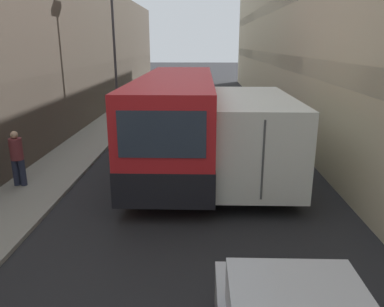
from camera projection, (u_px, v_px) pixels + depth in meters
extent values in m
plane|color=#232326|center=(195.00, 157.00, 14.60)|extent=(150.00, 150.00, 0.00)
cube|color=gray|center=(75.00, 154.00, 14.71)|extent=(2.08, 60.00, 0.11)
cube|color=#51473D|center=(5.00, 54.00, 13.70)|extent=(2.40, 60.00, 7.73)
cube|color=black|center=(31.00, 117.00, 14.33)|extent=(1.08, 60.00, 3.09)
cube|color=#333D47|center=(329.00, 69.00, 13.51)|extent=(1.08, 60.00, 0.70)
cube|color=red|center=(177.00, 115.00, 13.43)|extent=(2.46, 10.12, 2.73)
cube|color=black|center=(177.00, 139.00, 13.69)|extent=(2.49, 10.14, 0.90)
cube|color=#2D3847|center=(177.00, 103.00, 13.32)|extent=(2.50, 9.31, 0.87)
cube|color=#2D3847|center=(162.00, 135.00, 8.44)|extent=(2.02, 0.04, 1.09)
cylinder|color=black|center=(158.00, 130.00, 16.84)|extent=(0.24, 1.00, 1.00)
cylinder|color=black|center=(206.00, 130.00, 16.78)|extent=(0.24, 1.00, 1.00)
cylinder|color=black|center=(133.00, 178.00, 10.82)|extent=(0.24, 1.00, 1.00)
cylinder|color=black|center=(208.00, 179.00, 10.76)|extent=(0.24, 1.00, 1.00)
cube|color=silver|center=(239.00, 120.00, 14.98)|extent=(2.34, 2.05, 1.81)
cube|color=silver|center=(250.00, 135.00, 11.40)|extent=(2.44, 5.27, 2.33)
cube|color=#4C4C4C|center=(263.00, 161.00, 8.87)|extent=(0.05, 0.02, 1.98)
cylinder|color=black|center=(211.00, 140.00, 15.24)|extent=(0.22, 0.96, 0.96)
cylinder|color=black|center=(265.00, 140.00, 15.18)|extent=(0.22, 0.96, 0.96)
cylinder|color=black|center=(214.00, 185.00, 10.35)|extent=(0.22, 0.96, 0.96)
cylinder|color=black|center=(294.00, 186.00, 10.29)|extent=(0.22, 0.96, 0.96)
cylinder|color=#23283D|center=(16.00, 172.00, 11.27)|extent=(0.19, 0.19, 0.81)
cylinder|color=#23283D|center=(23.00, 172.00, 11.26)|extent=(0.19, 0.19, 0.81)
cylinder|color=brown|center=(16.00, 149.00, 11.06)|extent=(0.37, 0.37, 0.65)
sphere|color=tan|center=(14.00, 135.00, 10.93)|extent=(0.22, 0.22, 0.22)
cylinder|color=#38383D|center=(115.00, 52.00, 17.86)|extent=(0.12, 0.12, 7.48)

